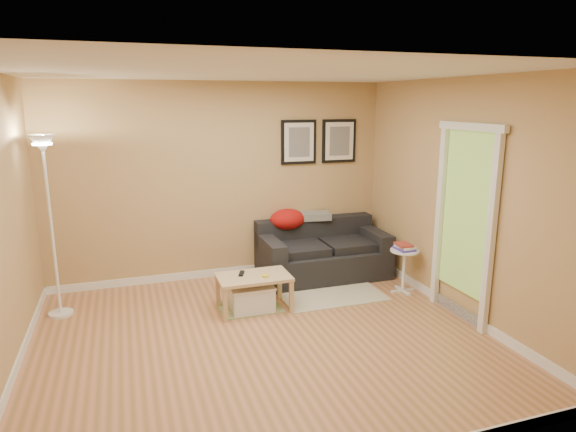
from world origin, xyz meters
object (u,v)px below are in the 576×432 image
Objects in this scene: side_table at (404,271)px; floor_lamp at (52,233)px; book_stack at (404,247)px; storage_bin at (251,298)px; sofa at (323,250)px; coffee_table at (254,292)px.

side_table is 4.12m from floor_lamp.
book_stack is (-0.00, 0.01, 0.31)m from side_table.
book_stack is at bearing -0.76° from storage_bin.
storage_bin is (-1.22, -0.81, -0.22)m from sofa.
floor_lamp is (-4.02, 0.61, 0.68)m from side_table.
storage_bin is at bearing 178.87° from side_table.
coffee_table reaches higher than storage_bin.
sofa reaches higher than coffee_table.
sofa reaches higher than storage_bin.
book_stack is 0.13× the size of floor_lamp.
floor_lamp is at bearing -175.78° from sofa.
sofa is 1.43m from coffee_table.
storage_bin is at bearing -158.68° from coffee_table.
sofa is 3.34m from floor_lamp.
side_table is 0.31m from book_stack.
sofa is 6.68× the size of book_stack.
book_stack is at bearing -48.61° from sofa.
sofa is 1.14m from book_stack.
side_table is 0.27× the size of floor_lamp.
sofa is at bearing 4.22° from floor_lamp.
side_table reaches higher than storage_bin.
book_stack is (1.95, -0.03, 0.44)m from storage_bin.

